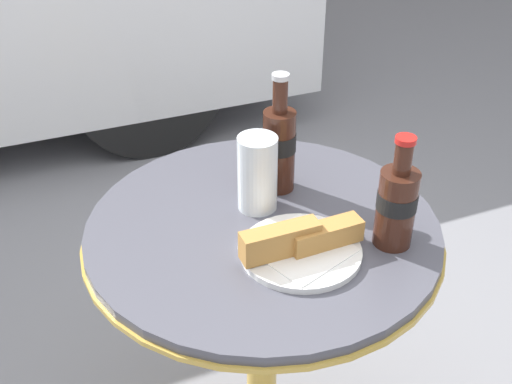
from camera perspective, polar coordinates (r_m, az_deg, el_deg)
The scene contains 5 objects.
bistro_table at distance 1.34m, azimuth 0.56°, elevation -9.47°, with size 0.69×0.69×0.76m.
cola_bottle_left at distance 1.15m, azimuth 12.40°, elevation -0.99°, with size 0.07×0.07×0.22m.
cola_bottle_right at distance 1.28m, azimuth 2.07°, elevation 4.16°, with size 0.07×0.07×0.25m.
drinking_glass at distance 1.23m, azimuth 0.13°, elevation 1.40°, with size 0.08×0.08×0.15m.
lunch_plate_near at distance 1.14m, azimuth 3.99°, elevation -4.73°, with size 0.22×0.22×0.07m.
Camera 1 is at (-0.39, -0.91, 1.47)m, focal length 45.00 mm.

